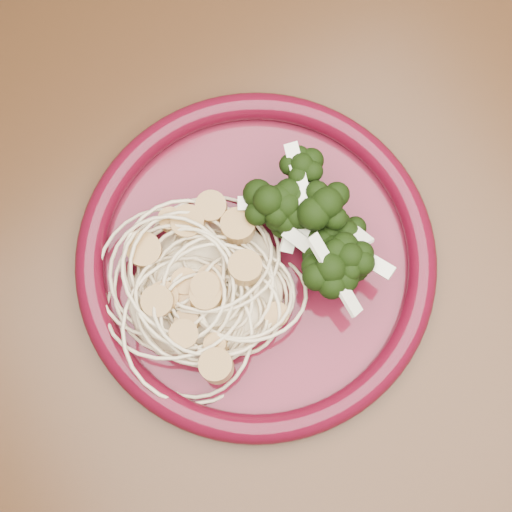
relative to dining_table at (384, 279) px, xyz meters
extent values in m
plane|color=brown|center=(0.00, 0.00, -0.65)|extent=(3.50, 3.50, 0.00)
cube|color=#472814|center=(0.00, 0.00, 0.08)|extent=(1.20, 0.80, 0.04)
cylinder|color=#530F1E|center=(-0.11, 0.06, 0.10)|extent=(0.29, 0.29, 0.01)
torus|color=#530718|center=(-0.11, 0.06, 0.11)|extent=(0.30, 0.30, 0.02)
ellipsoid|color=beige|center=(-0.15, 0.06, 0.12)|extent=(0.13, 0.11, 0.03)
ellipsoid|color=black|center=(-0.05, 0.06, 0.13)|extent=(0.09, 0.15, 0.05)
camera|label=1|loc=(-0.19, -0.06, 0.67)|focal=50.00mm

